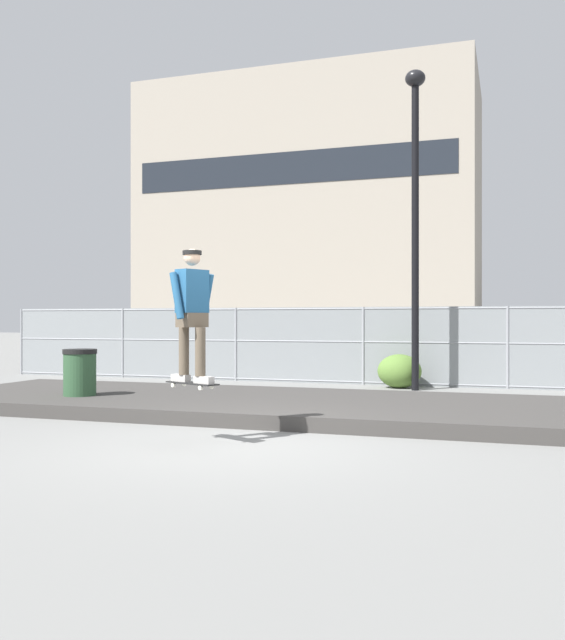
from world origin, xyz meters
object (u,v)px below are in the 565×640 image
at_px(parked_car_near, 270,343).
at_px(trash_bin, 80,378).
at_px(parked_car_mid, 465,346).
at_px(skateboard, 192,384).
at_px(skater, 192,307).
at_px(street_lamp, 415,192).
at_px(shrub_left, 399,371).

height_order(parked_car_near, trash_bin, parked_car_near).
relative_size(parked_car_mid, trash_bin, 4.41).
distance_m(skateboard, skater, 0.95).
distance_m(street_lamp, trash_bin, 8.07).
bearing_deg(shrub_left, parked_car_mid, 71.24).
distance_m(parked_car_near, shrub_left, 5.84).
bearing_deg(parked_car_near, shrub_left, -40.58).
xyz_separation_m(skater, parked_car_near, (-3.01, 11.54, -0.87)).
bearing_deg(parked_car_near, trash_bin, -92.39).
distance_m(skater, trash_bin, 4.38).
bearing_deg(shrub_left, skateboard, -100.37).
relative_size(skater, trash_bin, 1.62).
xyz_separation_m(skater, shrub_left, (1.42, 7.76, -1.32)).
bearing_deg(parked_car_near, skateboard, -75.41).
xyz_separation_m(skateboard, skater, (-0.00, -0.00, 0.95)).
height_order(skater, street_lamp, street_lamp).
xyz_separation_m(street_lamp, shrub_left, (-0.40, 0.39, -3.96)).
xyz_separation_m(skater, parked_car_mid, (2.64, 11.35, -0.87)).
bearing_deg(skater, trash_bin, 143.37).
xyz_separation_m(skateboard, shrub_left, (1.42, 7.76, -0.36)).
relative_size(parked_car_mid, shrub_left, 4.58).
distance_m(skater, parked_car_near, 11.96).
bearing_deg(shrub_left, street_lamp, -44.33).
bearing_deg(shrub_left, skater, -100.37).
bearing_deg(trash_bin, parked_car_near, 87.61).
relative_size(parked_car_near, trash_bin, 4.34).
bearing_deg(parked_car_near, parked_car_mid, -1.94).
xyz_separation_m(parked_car_near, trash_bin, (-0.38, -9.03, -0.32)).
bearing_deg(skater, skateboard, 20.56).
bearing_deg(street_lamp, trash_bin, -137.03).
xyz_separation_m(shrub_left, trash_bin, (-4.80, -5.24, 0.14)).
relative_size(skateboard, skater, 0.49).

